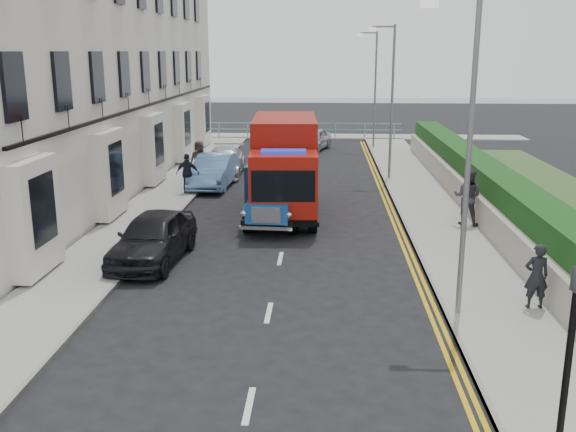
% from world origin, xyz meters
% --- Properties ---
extents(ground, '(120.00, 120.00, 0.00)m').
position_xyz_m(ground, '(0.00, 0.00, 0.00)').
color(ground, black).
rests_on(ground, ground).
extents(pavement_west, '(2.40, 38.00, 0.12)m').
position_xyz_m(pavement_west, '(-5.20, 9.00, 0.06)').
color(pavement_west, gray).
rests_on(pavement_west, ground).
extents(pavement_east, '(2.60, 38.00, 0.12)m').
position_xyz_m(pavement_east, '(5.30, 9.00, 0.06)').
color(pavement_east, gray).
rests_on(pavement_east, ground).
extents(promenade, '(30.00, 2.50, 0.12)m').
position_xyz_m(promenade, '(0.00, 29.00, 0.06)').
color(promenade, gray).
rests_on(promenade, ground).
extents(sea_plane, '(120.00, 120.00, 0.00)m').
position_xyz_m(sea_plane, '(0.00, 60.00, 0.00)').
color(sea_plane, slate).
rests_on(sea_plane, ground).
extents(terrace_west, '(6.31, 30.20, 14.25)m').
position_xyz_m(terrace_west, '(-9.47, 13.00, 7.17)').
color(terrace_west, silver).
rests_on(terrace_west, ground).
extents(garden_east, '(1.45, 28.00, 1.75)m').
position_xyz_m(garden_east, '(7.21, 9.00, 0.90)').
color(garden_east, '#B2AD9E').
rests_on(garden_east, ground).
extents(seafront_railing, '(13.00, 0.08, 1.11)m').
position_xyz_m(seafront_railing, '(0.00, 28.20, 0.58)').
color(seafront_railing, '#59B2A5').
rests_on(seafront_railing, ground).
extents(lamp_near, '(1.23, 0.18, 7.00)m').
position_xyz_m(lamp_near, '(4.18, -2.00, 4.00)').
color(lamp_near, slate).
rests_on(lamp_near, ground).
extents(lamp_mid, '(1.23, 0.18, 7.00)m').
position_xyz_m(lamp_mid, '(4.18, 14.00, 4.00)').
color(lamp_mid, slate).
rests_on(lamp_mid, ground).
extents(lamp_far, '(1.23, 0.18, 7.00)m').
position_xyz_m(lamp_far, '(4.18, 24.00, 4.00)').
color(lamp_far, slate).
rests_on(lamp_far, ground).
extents(traffic_signal, '(0.16, 0.20, 3.10)m').
position_xyz_m(traffic_signal, '(4.60, -7.50, 2.07)').
color(traffic_signal, black).
rests_on(traffic_signal, ground).
extents(bedford_lorry, '(2.06, 4.63, 2.14)m').
position_xyz_m(bedford_lorry, '(-0.45, 5.42, 0.99)').
color(bedford_lorry, black).
rests_on(bedford_lorry, ground).
extents(red_lorry, '(2.56, 6.75, 3.48)m').
position_xyz_m(red_lorry, '(-0.20, 7.48, 1.85)').
color(red_lorry, black).
rests_on(red_lorry, ground).
extents(parked_car_front, '(2.02, 4.31, 1.43)m').
position_xyz_m(parked_car_front, '(-3.60, 1.57, 0.71)').
color(parked_car_front, black).
rests_on(parked_car_front, ground).
extents(parked_car_mid, '(1.75, 4.40, 1.43)m').
position_xyz_m(parked_car_mid, '(-3.60, 12.00, 0.71)').
color(parked_car_mid, '#6195D1').
rests_on(parked_car_mid, ground).
extents(parked_car_rear, '(1.96, 4.54, 1.30)m').
position_xyz_m(parked_car_rear, '(-3.60, 14.80, 0.65)').
color(parked_car_rear, silver).
rests_on(parked_car_rear, ground).
extents(seafront_car_left, '(3.01, 5.51, 1.46)m').
position_xyz_m(seafront_car_left, '(-0.50, 25.76, 0.73)').
color(seafront_car_left, black).
rests_on(seafront_car_left, ground).
extents(seafront_car_right, '(2.56, 4.13, 1.31)m').
position_xyz_m(seafront_car_right, '(0.56, 23.09, 0.66)').
color(seafront_car_right, '#A9A9AE').
rests_on(seafront_car_right, ground).
extents(pedestrian_east_near, '(0.58, 0.39, 1.53)m').
position_xyz_m(pedestrian_east_near, '(6.10, -1.62, 0.89)').
color(pedestrian_east_near, black).
rests_on(pedestrian_east_near, pavement_east).
extents(pedestrian_east_far, '(1.15, 1.04, 1.92)m').
position_xyz_m(pedestrian_east_far, '(6.10, 5.72, 1.08)').
color(pedestrian_east_far, '#37313D').
rests_on(pedestrian_east_far, pavement_east).
extents(pedestrian_west_near, '(0.97, 0.43, 1.64)m').
position_xyz_m(pedestrian_west_near, '(-4.40, 10.19, 0.94)').
color(pedestrian_west_near, '#1B2031').
rests_on(pedestrian_west_near, pavement_west).
extents(pedestrian_west_far, '(0.93, 0.64, 1.81)m').
position_xyz_m(pedestrian_west_far, '(-4.40, 12.82, 1.02)').
color(pedestrian_west_far, '#372C27').
rests_on(pedestrian_west_far, pavement_west).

